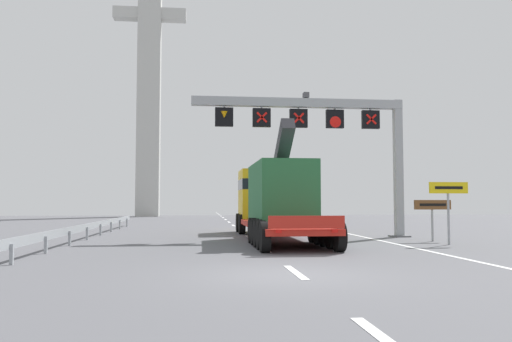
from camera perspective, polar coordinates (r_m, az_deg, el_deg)
name	(u,v)px	position (r m, az deg, el deg)	size (l,w,h in m)	color
ground	(284,275)	(12.73, 3.16, -11.58)	(112.00, 112.00, 0.00)	#5B5B60
lane_markings	(229,222)	(45.18, -3.05, -5.74)	(0.20, 79.88, 0.01)	silver
edge_line_right	(369,238)	(25.85, 12.59, -7.37)	(0.20, 63.00, 0.01)	silver
overhead_lane_gantry	(325,125)	(26.38, 7.79, 5.08)	(11.12, 0.90, 7.38)	#9EA0A5
heavy_haul_truck_red	(273,198)	(25.59, 1.87, -3.04)	(3.05, 14.07, 5.30)	red
exit_sign_yellow	(448,197)	(22.86, 20.78, -2.69)	(1.69, 0.15, 2.63)	#9EA0A5
tourist_info_sign_brown	(432,209)	(24.53, 19.18, -4.08)	(1.74, 0.15, 1.88)	#9EA0A5
guardrail_left	(86,228)	(25.45, -18.52, -6.08)	(0.13, 28.77, 0.76)	#999EA3
bridge_pylon_distant	(150,50)	(66.82, -11.85, 13.16)	(9.00, 2.00, 40.89)	#B7B7B2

